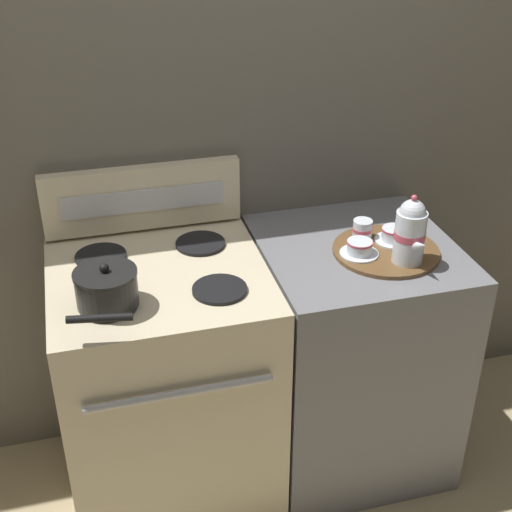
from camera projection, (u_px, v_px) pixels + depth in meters
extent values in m
plane|color=tan|center=(258.00, 460.00, 2.77)|extent=(6.00, 6.00, 0.00)
cube|color=#666056|center=(232.00, 163.00, 2.53)|extent=(6.00, 0.05, 2.20)
cube|color=beige|center=(167.00, 385.00, 2.47)|extent=(0.69, 0.67, 0.90)
cylinder|color=silver|center=(180.00, 393.00, 2.06)|extent=(0.55, 0.02, 0.02)
cylinder|color=black|center=(101.00, 256.00, 2.34)|extent=(0.17, 0.17, 0.01)
cylinder|color=black|center=(200.00, 243.00, 2.41)|extent=(0.17, 0.17, 0.01)
cylinder|color=black|center=(109.00, 305.00, 2.08)|extent=(0.17, 0.17, 0.01)
cylinder|color=black|center=(220.00, 289.00, 2.16)|extent=(0.17, 0.17, 0.01)
cube|color=beige|center=(142.00, 197.00, 2.45)|extent=(0.68, 0.05, 0.23)
cube|color=#B7B7BC|center=(143.00, 201.00, 2.43)|extent=(0.55, 0.01, 0.08)
cube|color=slate|center=(350.00, 353.00, 2.63)|extent=(0.65, 0.67, 0.90)
cylinder|color=black|center=(107.00, 289.00, 2.06)|extent=(0.18, 0.18, 0.10)
cylinder|color=black|center=(105.00, 273.00, 2.03)|extent=(0.18, 0.18, 0.01)
sphere|color=black|center=(104.00, 268.00, 2.02)|extent=(0.03, 0.03, 0.03)
cylinder|color=black|center=(100.00, 318.00, 1.89)|extent=(0.18, 0.05, 0.02)
cylinder|color=brown|center=(386.00, 251.00, 2.36)|extent=(0.35, 0.35, 0.01)
cylinder|color=silver|center=(409.00, 237.00, 2.25)|extent=(0.10, 0.10, 0.17)
cylinder|color=#C6475B|center=(410.00, 235.00, 2.25)|extent=(0.10, 0.10, 0.02)
sphere|color=silver|center=(412.00, 213.00, 2.21)|extent=(0.08, 0.08, 0.08)
sphere|color=#C6475B|center=(414.00, 198.00, 2.18)|extent=(0.02, 0.02, 0.02)
cone|color=silver|center=(420.00, 246.00, 2.18)|extent=(0.03, 0.07, 0.06)
cylinder|color=silver|center=(393.00, 240.00, 2.41)|extent=(0.13, 0.13, 0.01)
cylinder|color=silver|center=(394.00, 234.00, 2.39)|extent=(0.08, 0.08, 0.04)
cylinder|color=#C6475B|center=(394.00, 229.00, 2.39)|extent=(0.08, 0.08, 0.01)
cylinder|color=silver|center=(359.00, 253.00, 2.33)|extent=(0.13, 0.13, 0.01)
cylinder|color=silver|center=(360.00, 247.00, 2.32)|extent=(0.08, 0.08, 0.04)
cylinder|color=#C6475B|center=(360.00, 242.00, 2.31)|extent=(0.08, 0.08, 0.01)
cylinder|color=silver|center=(362.00, 229.00, 2.41)|extent=(0.07, 0.07, 0.07)
cylinder|color=#C6475B|center=(362.00, 229.00, 2.41)|extent=(0.07, 0.07, 0.01)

